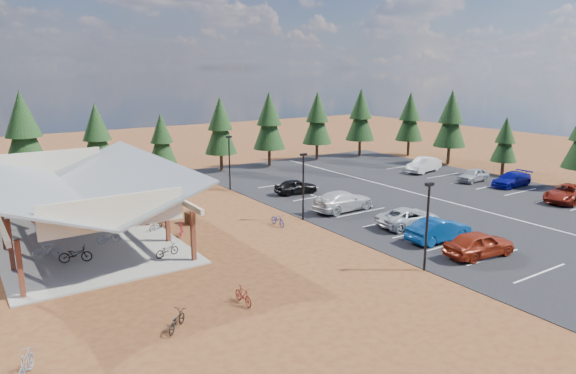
{
  "coord_description": "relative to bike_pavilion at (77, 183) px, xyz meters",
  "views": [
    {
      "loc": [
        -16.76,
        -28.58,
        11.28
      ],
      "look_at": [
        4.47,
        3.27,
        2.4
      ],
      "focal_mm": 32.0,
      "sensor_mm": 36.0,
      "label": 1
    }
  ],
  "objects": [
    {
      "name": "ground",
      "position": [
        10.0,
        -7.0,
        -3.82
      ],
      "size": [
        140.0,
        140.0,
        0.0
      ],
      "primitive_type": "plane",
      "color": "#572916",
      "rests_on": "ground"
    },
    {
      "name": "asphalt_lot",
      "position": [
        28.5,
        -4.0,
        -3.8
      ],
      "size": [
        27.0,
        44.0,
        0.04
      ],
      "primitive_type": "cube",
      "color": "black",
      "rests_on": "ground"
    },
    {
      "name": "concrete_pad",
      "position": [
        0.0,
        0.0,
        -3.77
      ],
      "size": [
        10.6,
        18.6,
        0.1
      ],
      "primitive_type": "cube",
      "color": "gray",
      "rests_on": "ground"
    },
    {
      "name": "bike_pavilion",
      "position": [
        0.0,
        0.0,
        0.0
      ],
      "size": [
        11.65,
        19.4,
        4.97
      ],
      "color": "#562C18",
      "rests_on": "concrete_pad"
    },
    {
      "name": "lamp_post_0",
      "position": [
        15.0,
        -17.0,
        -0.85
      ],
      "size": [
        0.5,
        0.25,
        5.14
      ],
      "color": "black",
      "rests_on": "ground"
    },
    {
      "name": "lamp_post_1",
      "position": [
        15.0,
        -5.0,
        -0.85
      ],
      "size": [
        0.5,
        0.25,
        5.14
      ],
      "color": "black",
      "rests_on": "ground"
    },
    {
      "name": "lamp_post_2",
      "position": [
        15.0,
        7.0,
        -0.85
      ],
      "size": [
        0.5,
        0.25,
        5.14
      ],
      "color": "black",
      "rests_on": "ground"
    },
    {
      "name": "trash_bin_0",
      "position": [
        7.46,
        -1.58,
        -3.37
      ],
      "size": [
        0.6,
        0.6,
        0.9
      ],
      "primitive_type": "cylinder",
      "color": "#4D311B",
      "rests_on": "ground"
    },
    {
      "name": "trash_bin_1",
      "position": [
        7.41,
        -0.94,
        -3.37
      ],
      "size": [
        0.6,
        0.6,
        0.9
      ],
      "primitive_type": "cylinder",
      "color": "#4D311B",
      "rests_on": "ground"
    },
    {
      "name": "pine_2",
      "position": [
        -1.1,
        15.4,
        1.95
      ],
      "size": [
        4.05,
        4.05,
        9.45
      ],
      "color": "#382314",
      "rests_on": "ground"
    },
    {
      "name": "pine_3",
      "position": [
        5.14,
        15.3,
        1.12
      ],
      "size": [
        3.48,
        3.48,
        8.1
      ],
      "color": "#382314",
      "rests_on": "ground"
    },
    {
      "name": "pine_4",
      "position": [
        11.34,
        14.8,
        0.38
      ],
      "size": [
        2.96,
        2.96,
        6.9
      ],
      "color": "#382314",
      "rests_on": "ground"
    },
    {
      "name": "pine_5",
      "position": [
        18.38,
        15.59,
        1.25
      ],
      "size": [
        3.57,
        3.57,
        8.31
      ],
      "color": "#382314",
      "rests_on": "ground"
    },
    {
      "name": "pine_6",
      "position": [
        24.34,
        15.02,
        1.49
      ],
      "size": [
        3.73,
        3.73,
        8.7
      ],
      "color": "#382314",
      "rests_on": "ground"
    },
    {
      "name": "pine_7",
      "position": [
        31.74,
        15.62,
        1.38
      ],
      "size": [
        3.66,
        3.66,
        8.51
      ],
      "color": "#382314",
      "rests_on": "ground"
    },
    {
      "name": "pine_8",
      "position": [
        38.06,
        14.69,
        1.54
      ],
      "size": [
        3.77,
        3.77,
        8.78
      ],
      "color": "#382314",
      "rests_on": "ground"
    },
    {
      "name": "pine_11",
      "position": [
        42.52,
        -3.3,
        0.04
      ],
      "size": [
        2.72,
        2.72,
        6.33
      ],
      "color": "#382314",
      "rests_on": "ground"
    },
    {
      "name": "pine_12",
      "position": [
        43.12,
        4.42,
        1.58
      ],
      "size": [
        3.79,
        3.79,
        8.84
      ],
      "color": "#382314",
      "rests_on": "ground"
    },
    {
      "name": "pine_13",
      "position": [
        43.79,
        11.54,
        1.25
      ],
      "size": [
        3.57,
        3.57,
        8.31
      ],
      "color": "#382314",
      "rests_on": "ground"
    },
    {
      "name": "bike_0",
      "position": [
        -1.38,
        -4.9,
        -3.23
      ],
      "size": [
        1.99,
        1.25,
        0.99
      ],
      "primitive_type": "imported",
      "rotation": [
        0.0,
        0.0,
        1.23
      ],
      "color": "black",
      "rests_on": "concrete_pad"
    },
    {
      "name": "bike_1",
      "position": [
        -2.62,
        -3.35,
        -3.18
      ],
      "size": [
        1.85,
        0.79,
        1.08
      ],
      "primitive_type": "imported",
      "rotation": [
        0.0,
        0.0,
        1.41
      ],
      "color": "gray",
      "rests_on": "concrete_pad"
    },
    {
      "name": "bike_2",
      "position": [
        -1.21,
        1.56,
        -3.31
      ],
      "size": [
        1.65,
        0.86,
        0.83
      ],
      "primitive_type": "imported",
      "rotation": [
        0.0,
        0.0,
        1.37
      ],
      "color": "#132396",
      "rests_on": "concrete_pad"
    },
    {
      "name": "bike_3",
      "position": [
        -1.6,
        4.92,
        -3.18
      ],
      "size": [
        1.83,
        0.64,
        1.08
      ],
      "primitive_type": "imported",
      "rotation": [
        0.0,
        0.0,
        1.49
      ],
      "color": "maroon",
      "rests_on": "concrete_pad"
    },
    {
      "name": "bike_4",
      "position": [
        3.46,
        -6.99,
        -3.32
      ],
      "size": [
        1.64,
        0.87,
        0.82
      ],
      "primitive_type": "imported",
      "rotation": [
        0.0,
        0.0,
        1.79
      ],
      "color": "black",
      "rests_on": "concrete_pad"
    },
    {
      "name": "bike_5",
      "position": [
        1.19,
        -2.42,
        -3.27
      ],
      "size": [
        1.53,
        0.49,
        0.91
      ],
      "primitive_type": "imported",
      "rotation": [
        0.0,
        0.0,
        1.53
      ],
      "color": "gray",
      "rests_on": "concrete_pad"
    },
    {
      "name": "bike_6",
      "position": [
        2.55,
        3.65,
        -3.33
      ],
      "size": [
        1.58,
        0.75,
        0.8
      ],
      "primitive_type": "imported",
      "rotation": [
        0.0,
        0.0,
        1.72
      ],
      "color": "navy",
      "rests_on": "concrete_pad"
    },
    {
      "name": "bike_7",
      "position": [
        1.64,
        7.8,
        -3.22
      ],
      "size": [
        1.73,
        0.67,
        1.01
      ],
      "primitive_type": "imported",
      "rotation": [
        0.0,
        0.0,
        1.69
      ],
      "color": "maroon",
      "rests_on": "concrete_pad"
    },
    {
      "name": "bike_9",
      "position": [
        -5.41,
        -15.91,
        -3.31
      ],
      "size": [
        1.14,
        1.74,
        1.02
      ],
      "primitive_type": "imported",
      "rotation": [
        0.0,
        0.0,
        2.71
      ],
      "color": "gray",
      "rests_on": "ground"
    },
    {
      "name": "bike_11",
      "position": [
        4.3,
        -15.04,
        -3.36
      ],
      "size": [
        0.48,
        1.54,
        0.92
      ],
      "primitive_type": "imported",
      "rotation": [
        0.0,
        0.0,
        0.03
      ],
      "color": "maroon",
      "rests_on": "ground"
    },
    {
      "name": "bike_12",
      "position": [
        0.61,
        -15.64,
        -3.4
      ],
      "size": [
        1.53,
        1.52,
        0.84
      ],
      "primitive_type": "imported",
      "rotation": [
        0.0,
        0.0,
        2.35
      ],
      "color": "black",
      "rests_on": "ground"
    },
    {
      "name": "bike_14",
      "position": [
        12.59,
        -5.2,
        -3.37
      ],
      "size": [
        0.63,
        1.73,
        0.9
      ],
      "primitive_type": "imported",
      "rotation": [
        0.0,
        0.0,
        -0.02
      ],
      "color": "navy",
      "rests_on": "ground"
    },
    {
      "name": "bike_15",
      "position": [
        5.81,
        -3.52,
        -3.38
      ],
      "size": [
        1.05,
        1.49,
        0.88
      ],
      "primitive_type": "imported",
      "rotation": [
        0.0,
        0.0,
        2.66
      ],
      "color": "maroon",
      "rests_on": "ground"
    },
    {
      "name": "bike_16",
      "position": [
        4.88,
        -1.44,
        -3.41
      ],
      "size": [
        1.65,
        1.11,
        0.82
      ],
      "primitive_type": "imported",
      "rotation": [
        0.0,
        0.0,
        5.11
      ],
      "color": "black",
      "rests_on": "ground"
    },
    {
      "name": "car_0",
      "position": [
        19.42,
        -17.36,
        -2.99
      ],
      "size": [
        4.85,
        2.44,
        1.58
      ],
      "primitive_type": "imported",
      "rotation": [
        0.0,
        0.0,
        1.44
      ],
      "color": "maroon",
      "rests_on": "asphalt_lot"
    },
    {
      "name": "car_1",
      "position": [
        19.63,
        -14.08,
        -3.01
      ],
      "size": [
        4.78,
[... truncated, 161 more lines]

